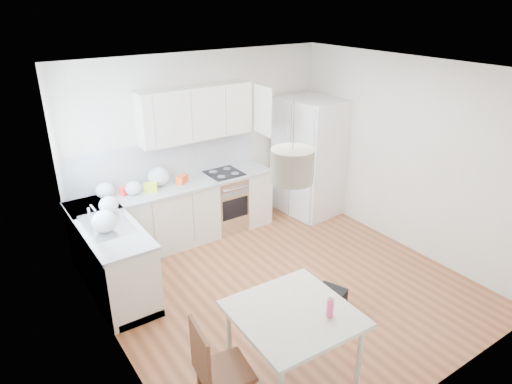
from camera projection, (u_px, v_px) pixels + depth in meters
floor at (284, 285)px, 5.84m from camera, size 4.20×4.20×0.00m
ceiling at (291, 70)px, 4.76m from camera, size 4.20×4.20×0.00m
wall_back at (202, 144)px, 6.89m from camera, size 4.20×0.00×4.20m
wall_left at (108, 239)px, 4.21m from camera, size 0.00×4.20×4.20m
wall_right at (406, 156)px, 6.38m from camera, size 0.00×4.20×4.20m
window_glassblock at (70, 163)px, 4.93m from camera, size 0.02×1.00×1.00m
cabinets_back at (178, 215)px, 6.71m from camera, size 3.00×0.60×0.88m
cabinets_left at (111, 257)px, 5.64m from camera, size 0.60×1.80×0.88m
counter_back at (176, 186)px, 6.53m from camera, size 3.02×0.64×0.04m
counter_left at (106, 224)px, 5.46m from camera, size 0.64×1.82×0.04m
backsplash_back at (166, 160)px, 6.63m from camera, size 3.00×0.01×0.58m
backsplash_left at (77, 206)px, 5.18m from camera, size 0.01×1.80×0.58m
upper_cabinets at (196, 113)px, 6.48m from camera, size 1.70×0.32×0.75m
range_oven at (225, 202)px, 7.13m from camera, size 0.50×0.61×0.88m
sink at (107, 224)px, 5.41m from camera, size 0.50×0.80×0.16m
refrigerator at (311, 157)px, 7.50m from camera, size 0.99×1.03×1.93m
dining_table at (293, 320)px, 4.12m from camera, size 1.07×1.07×0.81m
dining_chair at (225, 369)px, 3.87m from camera, size 0.48×0.48×1.00m
drink_bottle at (330, 306)px, 3.98m from camera, size 0.07×0.07×0.22m
gym_bag at (326, 303)px, 5.33m from camera, size 0.58×0.48×0.23m
pendant_lamp at (292, 166)px, 3.61m from camera, size 0.40×0.40×0.27m
grocery_bag_a at (105, 191)px, 6.05m from camera, size 0.24×0.21×0.22m
grocery_bag_b at (133, 188)px, 6.16m from camera, size 0.22×0.19×0.20m
grocery_bag_c at (159, 177)px, 6.44m from camera, size 0.31×0.26×0.28m
grocery_bag_d at (109, 205)px, 5.66m from camera, size 0.24×0.20×0.22m
grocery_bag_e at (104, 221)px, 5.19m from camera, size 0.29×0.25×0.26m
snack_orange at (182, 179)px, 6.57m from camera, size 0.20×0.18×0.12m
snack_yellow at (151, 187)px, 6.29m from camera, size 0.20×0.18×0.12m
snack_red at (125, 190)px, 6.20m from camera, size 0.18×0.15×0.10m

